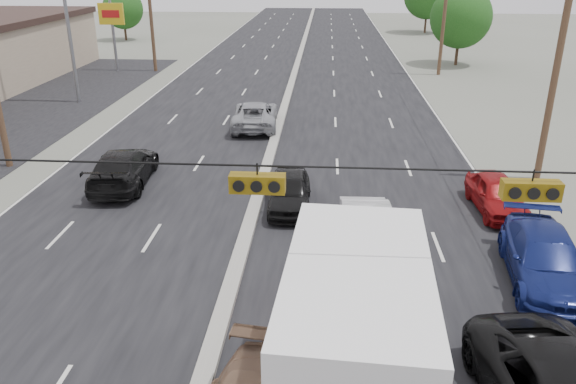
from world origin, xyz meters
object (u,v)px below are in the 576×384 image
Objects in this scene: oncoming_far at (255,115)px; queue_car_d at (545,260)px; queue_car_a at (290,191)px; oncoming_near at (124,168)px; utility_pole_right_c at (445,13)px; tree_right_mid at (461,17)px; queue_car_e at (497,195)px; pole_sign_far at (112,20)px; utility_pole_left_c at (150,12)px; queue_car_b at (367,234)px; utility_pole_right_b at (557,66)px; red_sedan at (330,298)px; tree_left_far at (123,9)px; box_truck at (355,329)px.

queue_car_d is at bearing 119.68° from oncoming_far.
oncoming_near reaches higher than queue_car_a.
utility_pole_right_c is 5.64m from tree_right_mid.
queue_car_e is at bearing -95.76° from utility_pole_right_c.
tree_right_mid is at bearing 9.16° from pole_sign_far.
utility_pole_left_c reaches higher than queue_car_b.
utility_pole_right_c is (0.00, 25.00, 0.00)m from utility_pole_right_b.
oncoming_near is (-18.60, -1.93, -4.31)m from utility_pole_right_b.
utility_pole_right_c is 37.87m from red_sedan.
utility_pole_right_b is (25.00, -25.00, 0.00)m from utility_pole_left_c.
tree_left_far is at bearing 115.41° from utility_pole_left_c.
tree_right_mid is at bearing -129.88° from oncoming_far.
utility_pole_right_b is 25.00m from utility_pole_right_c.
utility_pole_right_c is at bearing 0.00° from utility_pole_left_c.
queue_car_a is (13.90, -28.99, -4.39)m from utility_pole_left_c.
red_sedan is 13.12m from oncoming_near.
utility_pole_right_b is at bearing 62.32° from box_truck.
tree_left_far is 62.74m from queue_car_d.
box_truck reaches higher than queue_car_e.
pole_sign_far reaches higher than oncoming_far.
queue_car_d is at bearing -97.86° from tree_right_mid.
queue_car_e is 0.75× the size of oncoming_far.
queue_car_b is at bearing 106.53° from oncoming_far.
utility_pole_left_c is 3.57m from pole_sign_far.
queue_car_d reaches higher than red_sedan.
queue_car_d is (25.60, -34.13, -3.62)m from pole_sign_far.
tree_left_far is at bearing -64.93° from oncoming_far.
queue_car_d is at bearing -59.72° from tree_left_far.
oncoming_far is at bearing -120.86° from oncoming_near.
queue_car_d is at bearing -94.86° from utility_pole_right_c.
box_truck is 7.11m from queue_car_b.
utility_pole_right_c is 1.85× the size of queue_car_d.
box_truck is (15.99, -39.69, -3.08)m from utility_pole_left_c.
pole_sign_far is at bearing -180.00° from utility_pole_right_c.
tree_left_far is (-9.50, 20.00, -1.39)m from utility_pole_left_c.
oncoming_far is (-2.80, 11.53, 0.06)m from queue_car_a.
queue_car_b is 0.89× the size of queue_car_d.
tree_right_mid reaches higher than queue_car_a.
tree_left_far is at bearing 149.90° from utility_pole_right_c.
utility_pole_right_b is 15.49m from red_sedan.
oncoming_far is at bearing 109.00° from queue_car_b.
tree_left_far reaches higher than queue_car_d.
utility_pole_left_c is 1.67× the size of pole_sign_far.
utility_pole_right_b is 2.70× the size of red_sedan.
queue_car_b is at bearing -146.22° from queue_car_e.
utility_pole_left_c is 1.82× the size of oncoming_near.
utility_pole_left_c reaches higher than pole_sign_far.
utility_pole_left_c is 35.36m from utility_pole_right_b.
oncoming_far is (-11.00, 11.32, 0.06)m from queue_car_e.
tree_right_mid is at bearing -127.94° from oncoming_near.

